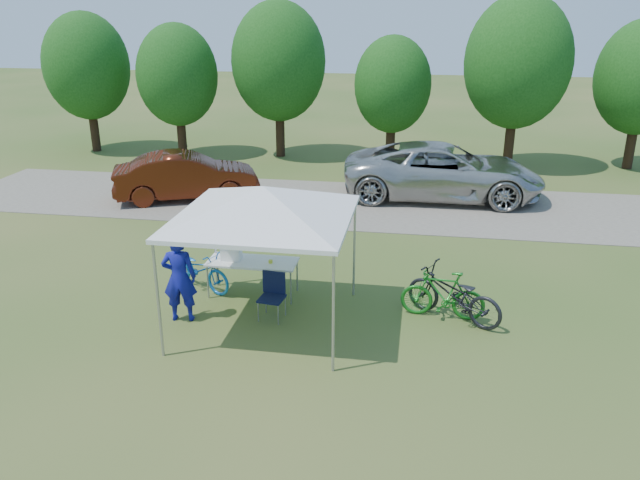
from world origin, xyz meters
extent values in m
plane|color=#2D5119|center=(0.00, 0.00, 0.00)|extent=(100.00, 100.00, 0.00)
cube|color=gray|center=(0.00, 8.00, 0.01)|extent=(24.00, 5.00, 0.02)
cylinder|color=#A5A5AA|center=(-1.50, -1.50, 1.05)|extent=(0.05, 0.05, 2.10)
cylinder|color=#A5A5AA|center=(1.50, -1.50, 1.05)|extent=(0.05, 0.05, 2.10)
cylinder|color=#A5A5AA|center=(-1.50, 1.50, 1.05)|extent=(0.05, 0.05, 2.10)
cylinder|color=#A5A5AA|center=(1.50, 1.50, 1.05)|extent=(0.05, 0.05, 2.10)
cube|color=white|center=(0.00, 0.00, 2.14)|extent=(3.15, 3.15, 0.08)
pyramid|color=white|center=(0.00, 0.00, 2.73)|extent=(4.53, 4.53, 0.55)
cylinder|color=#382314|center=(-11.00, 14.00, 0.94)|extent=(0.36, 0.36, 1.89)
ellipsoid|color=#144711|center=(-11.00, 14.00, 3.51)|extent=(3.46, 3.46, 4.32)
cylinder|color=#382314|center=(-7.00, 13.70, 0.88)|extent=(0.36, 0.36, 1.75)
ellipsoid|color=#144711|center=(-7.00, 13.70, 3.25)|extent=(3.20, 3.20, 4.00)
cylinder|color=#382314|center=(-3.00, 14.30, 1.01)|extent=(0.36, 0.36, 2.03)
ellipsoid|color=#144711|center=(-3.00, 14.30, 3.77)|extent=(3.71, 3.71, 4.64)
cylinder|color=#382314|center=(1.50, 14.10, 0.80)|extent=(0.36, 0.36, 1.61)
ellipsoid|color=#144711|center=(1.50, 14.10, 2.99)|extent=(2.94, 2.94, 3.68)
cylinder|color=#382314|center=(6.00, 13.80, 1.05)|extent=(0.36, 0.36, 2.10)
ellipsoid|color=#144711|center=(6.00, 13.80, 3.90)|extent=(3.84, 3.84, 4.80)
cylinder|color=#382314|center=(10.50, 14.40, 0.91)|extent=(0.36, 0.36, 1.82)
cube|color=white|center=(-0.60, 1.19, 0.75)|extent=(1.87, 0.78, 0.04)
cylinder|color=#A5A5AA|center=(-1.48, 0.85, 0.36)|extent=(0.04, 0.04, 0.73)
cylinder|color=#A5A5AA|center=(0.28, 0.85, 0.36)|extent=(0.04, 0.04, 0.73)
cylinder|color=#A5A5AA|center=(-1.48, 1.52, 0.36)|extent=(0.04, 0.04, 0.73)
cylinder|color=#A5A5AA|center=(0.28, 1.52, 0.36)|extent=(0.04, 0.04, 0.73)
cube|color=black|center=(0.05, 0.17, 0.43)|extent=(0.52, 0.52, 0.04)
cube|color=black|center=(0.05, 0.40, 0.68)|extent=(0.46, 0.10, 0.46)
cylinder|color=#A5A5AA|center=(-0.15, -0.03, 0.21)|extent=(0.02, 0.02, 0.41)
cylinder|color=#A5A5AA|center=(0.26, -0.03, 0.21)|extent=(0.02, 0.02, 0.41)
cylinder|color=#A5A5AA|center=(-0.15, 0.38, 0.21)|extent=(0.02, 0.02, 0.41)
cylinder|color=#A5A5AA|center=(0.26, 0.38, 0.21)|extent=(0.02, 0.02, 0.41)
cube|color=white|center=(-1.05, 1.19, 0.90)|extent=(0.40, 0.27, 0.27)
cube|color=white|center=(-1.05, 1.19, 1.05)|extent=(0.42, 0.29, 0.04)
cylinder|color=gold|center=(-0.20, 1.14, 0.80)|extent=(0.09, 0.09, 0.06)
imported|color=#11158E|center=(-1.67, -0.14, 0.89)|extent=(0.71, 0.53, 1.78)
imported|color=#1462B6|center=(-1.82, 1.28, 0.45)|extent=(1.82, 1.28, 0.91)
imported|color=#1A7820|center=(3.32, 0.78, 0.49)|extent=(1.67, 0.61, 0.98)
imported|color=black|center=(3.52, 0.71, 0.53)|extent=(2.09, 1.59, 1.05)
imported|color=#B6B5B1|center=(3.46, 9.19, 0.88)|extent=(6.24, 2.93, 1.73)
imported|color=#4C1A0C|center=(-4.53, 7.73, 0.76)|extent=(4.72, 3.16, 1.47)
camera|label=1|loc=(2.77, -10.45, 5.69)|focal=35.00mm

